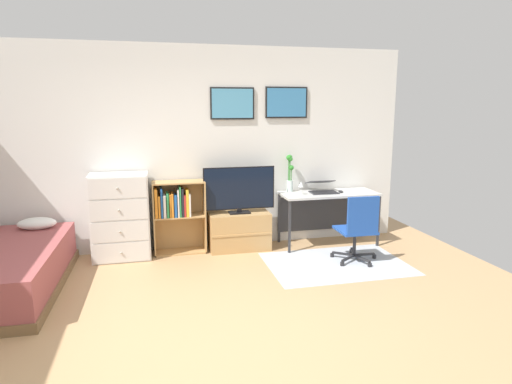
{
  "coord_description": "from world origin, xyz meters",
  "views": [
    {
      "loc": [
        -0.42,
        -3.48,
        1.92
      ],
      "look_at": [
        0.76,
        1.5,
        0.92
      ],
      "focal_mm": 30.93,
      "sensor_mm": 36.0,
      "label": 1
    }
  ],
  "objects_px": {
    "dresser": "(121,217)",
    "tv_stand": "(239,231)",
    "computer_mouse": "(341,191)",
    "office_chair": "(358,227)",
    "wine_glass": "(301,185)",
    "television": "(239,190)",
    "laptop": "(322,187)",
    "bamboo_vase": "(290,173)",
    "desk": "(326,201)",
    "bookshelf": "(176,210)"
  },
  "relations": [
    {
      "from": "tv_stand",
      "to": "dresser",
      "type": "bearing_deg",
      "value": -179.43
    },
    {
      "from": "bookshelf",
      "to": "computer_mouse",
      "type": "bearing_deg",
      "value": -3.99
    },
    {
      "from": "office_chair",
      "to": "computer_mouse",
      "type": "xyz_separation_m",
      "value": [
        0.1,
        0.76,
        0.3
      ]
    },
    {
      "from": "tv_stand",
      "to": "office_chair",
      "type": "relative_size",
      "value": 0.95
    },
    {
      "from": "tv_stand",
      "to": "wine_glass",
      "type": "distance_m",
      "value": 1.04
    },
    {
      "from": "desk",
      "to": "television",
      "type": "bearing_deg",
      "value": -178.87
    },
    {
      "from": "bookshelf",
      "to": "laptop",
      "type": "height_order",
      "value": "bookshelf"
    },
    {
      "from": "computer_mouse",
      "to": "bamboo_vase",
      "type": "distance_m",
      "value": 0.75
    },
    {
      "from": "dresser",
      "to": "laptop",
      "type": "height_order",
      "value": "dresser"
    },
    {
      "from": "dresser",
      "to": "tv_stand",
      "type": "relative_size",
      "value": 1.34
    },
    {
      "from": "computer_mouse",
      "to": "dresser",
      "type": "bearing_deg",
      "value": 178.19
    },
    {
      "from": "television",
      "to": "laptop",
      "type": "bearing_deg",
      "value": 0.89
    },
    {
      "from": "desk",
      "to": "wine_glass",
      "type": "distance_m",
      "value": 0.52
    },
    {
      "from": "dresser",
      "to": "television",
      "type": "height_order",
      "value": "television"
    },
    {
      "from": "tv_stand",
      "to": "bamboo_vase",
      "type": "height_order",
      "value": "bamboo_vase"
    },
    {
      "from": "tv_stand",
      "to": "wine_glass",
      "type": "bearing_deg",
      "value": -8.11
    },
    {
      "from": "dresser",
      "to": "television",
      "type": "bearing_deg",
      "value": -0.28
    },
    {
      "from": "office_chair",
      "to": "television",
      "type": "bearing_deg",
      "value": 148.75
    },
    {
      "from": "dresser",
      "to": "office_chair",
      "type": "xyz_separation_m",
      "value": [
        2.85,
        -0.85,
        -0.09
      ]
    },
    {
      "from": "office_chair",
      "to": "bookshelf",
      "type": "bearing_deg",
      "value": 158.34
    },
    {
      "from": "dresser",
      "to": "office_chair",
      "type": "bearing_deg",
      "value": -16.71
    },
    {
      "from": "dresser",
      "to": "desk",
      "type": "bearing_deg",
      "value": 0.36
    },
    {
      "from": "office_chair",
      "to": "tv_stand",
      "type": "bearing_deg",
      "value": 148.07
    },
    {
      "from": "desk",
      "to": "office_chair",
      "type": "height_order",
      "value": "office_chair"
    },
    {
      "from": "television",
      "to": "desk",
      "type": "relative_size",
      "value": 0.71
    },
    {
      "from": "office_chair",
      "to": "desk",
      "type": "bearing_deg",
      "value": 95.81
    },
    {
      "from": "dresser",
      "to": "bookshelf",
      "type": "bearing_deg",
      "value": 5.21
    },
    {
      "from": "laptop",
      "to": "computer_mouse",
      "type": "xyz_separation_m",
      "value": [
        0.24,
        -0.1,
        -0.05
      ]
    },
    {
      "from": "television",
      "to": "wine_glass",
      "type": "xyz_separation_m",
      "value": [
        0.83,
        -0.1,
        0.05
      ]
    },
    {
      "from": "wine_glass",
      "to": "bookshelf",
      "type": "bearing_deg",
      "value": 174.27
    },
    {
      "from": "bookshelf",
      "to": "desk",
      "type": "height_order",
      "value": "bookshelf"
    },
    {
      "from": "television",
      "to": "laptop",
      "type": "height_order",
      "value": "television"
    },
    {
      "from": "bamboo_vase",
      "to": "wine_glass",
      "type": "height_order",
      "value": "bamboo_vase"
    },
    {
      "from": "laptop",
      "to": "wine_glass",
      "type": "bearing_deg",
      "value": -159.92
    },
    {
      "from": "laptop",
      "to": "tv_stand",
      "type": "bearing_deg",
      "value": -178.16
    },
    {
      "from": "television",
      "to": "office_chair",
      "type": "relative_size",
      "value": 1.11
    },
    {
      "from": "tv_stand",
      "to": "laptop",
      "type": "bearing_deg",
      "value": -0.2
    },
    {
      "from": "computer_mouse",
      "to": "wine_glass",
      "type": "distance_m",
      "value": 0.6
    },
    {
      "from": "laptop",
      "to": "wine_glass",
      "type": "relative_size",
      "value": 2.3
    },
    {
      "from": "bamboo_vase",
      "to": "wine_glass",
      "type": "bearing_deg",
      "value": -70.78
    },
    {
      "from": "laptop",
      "to": "wine_glass",
      "type": "xyz_separation_m",
      "value": [
        -0.35,
        -0.11,
        0.07
      ]
    },
    {
      "from": "office_chair",
      "to": "wine_glass",
      "type": "xyz_separation_m",
      "value": [
        -0.49,
        0.75,
        0.42
      ]
    },
    {
      "from": "tv_stand",
      "to": "laptop",
      "type": "xyz_separation_m",
      "value": [
        1.18,
        -0.0,
        0.55
      ]
    },
    {
      "from": "laptop",
      "to": "computer_mouse",
      "type": "bearing_deg",
      "value": -21.78
    },
    {
      "from": "desk",
      "to": "bookshelf",
      "type": "bearing_deg",
      "value": 178.73
    },
    {
      "from": "laptop",
      "to": "bamboo_vase",
      "type": "distance_m",
      "value": 0.49
    },
    {
      "from": "desk",
      "to": "wine_glass",
      "type": "bearing_deg",
      "value": -164.16
    },
    {
      "from": "dresser",
      "to": "computer_mouse",
      "type": "height_order",
      "value": "dresser"
    },
    {
      "from": "office_chair",
      "to": "laptop",
      "type": "relative_size",
      "value": 2.07
    },
    {
      "from": "television",
      "to": "bamboo_vase",
      "type": "distance_m",
      "value": 0.78
    }
  ]
}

